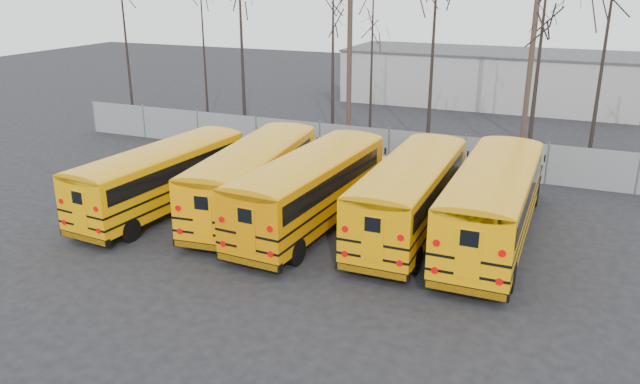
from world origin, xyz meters
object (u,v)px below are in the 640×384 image
at_px(utility_pole_left, 350,53).
at_px(bus_c, 313,184).
at_px(utility_pole_right, 532,53).
at_px(bus_a, 164,173).
at_px(bus_d, 412,189).
at_px(bus_e, 494,197).
at_px(bus_b, 256,173).

bearing_deg(utility_pole_left, bus_c, -96.70).
distance_m(utility_pole_left, utility_pole_right, 10.83).
height_order(bus_a, bus_d, bus_d).
distance_m(bus_d, bus_e, 3.11).
bearing_deg(bus_e, bus_a, -172.30).
height_order(bus_e, utility_pole_left, utility_pole_left).
height_order(utility_pole_left, utility_pole_right, utility_pole_right).
bearing_deg(bus_e, utility_pole_left, 128.13).
bearing_deg(utility_pole_right, utility_pole_left, -157.89).
distance_m(bus_c, utility_pole_right, 19.33).
xyz_separation_m(bus_a, bus_d, (10.37, 1.74, 0.09)).
distance_m(bus_c, bus_d, 3.90).
bearing_deg(bus_b, utility_pole_left, 89.06).
height_order(bus_b, bus_e, bus_e).
xyz_separation_m(bus_b, bus_e, (9.75, 0.52, 0.08)).
bearing_deg(utility_pole_right, bus_a, -117.95).
bearing_deg(bus_e, bus_b, -176.87).
bearing_deg(bus_a, bus_b, 24.04).
xyz_separation_m(bus_b, bus_c, (2.85, -0.47, 0.02)).
height_order(bus_a, bus_b, bus_b).
bearing_deg(bus_c, bus_a, -169.26).
xyz_separation_m(bus_b, utility_pole_right, (9.19, 17.45, 3.52)).
height_order(bus_d, utility_pole_right, utility_pole_right).
bearing_deg(bus_b, bus_c, -15.14).
relative_size(bus_e, utility_pole_left, 1.14).
xyz_separation_m(bus_e, utility_pole_right, (-0.56, 16.93, 3.44)).
bearing_deg(utility_pole_right, bus_e, -81.48).
xyz_separation_m(bus_a, bus_e, (13.47, 1.81, 0.17)).
bearing_deg(bus_d, utility_pole_left, 119.00).
bearing_deg(bus_c, utility_pole_right, 74.15).
xyz_separation_m(bus_c, utility_pole_left, (-4.10, 15.03, 3.34)).
relative_size(bus_a, bus_d, 0.96).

